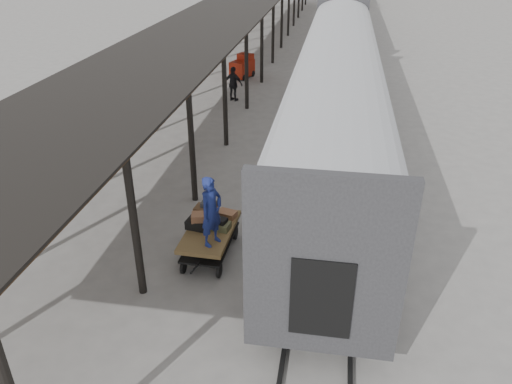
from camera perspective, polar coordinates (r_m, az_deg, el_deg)
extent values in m
plane|color=slate|center=(14.59, -4.98, -6.90)|extent=(160.00, 160.00, 0.00)
cube|color=silver|center=(20.38, 9.22, 11.32)|extent=(3.00, 24.00, 2.90)
cube|color=#28282B|center=(9.56, 7.70, -9.07)|extent=(3.04, 0.22, 3.50)
cube|color=black|center=(20.20, 4.98, 14.07)|extent=(0.04, 22.08, 0.65)
cube|color=black|center=(20.92, 8.87, 6.86)|extent=(2.55, 23.04, 0.50)
cube|color=silver|center=(45.92, 9.95, 20.44)|extent=(3.00, 24.00, 2.90)
cube|color=#28282B|center=(34.14, 9.74, 17.96)|extent=(3.04, 0.22, 3.50)
cube|color=black|center=(46.16, 9.77, 18.35)|extent=(2.55, 23.04, 0.50)
cube|color=black|center=(12.72, 2.63, -1.06)|extent=(0.50, 1.70, 2.00)
imported|color=silver|center=(12.79, 2.62, -1.60)|extent=(0.72, 0.89, 1.72)
cube|color=brown|center=(13.02, 0.73, -4.13)|extent=(0.57, 0.25, 0.42)
cylinder|color=black|center=(37.13, -4.44, 18.10)|extent=(0.20, 0.20, 4.00)
cylinder|color=black|center=(36.40, 2.18, 17.96)|extent=(0.20, 0.20, 4.00)
cube|color=black|center=(46.31, 8.75, 17.40)|extent=(0.10, 150.00, 0.12)
cube|color=black|center=(46.31, 10.61, 17.25)|extent=(0.10, 150.00, 0.12)
cube|color=brown|center=(14.07, -5.30, -4.47)|extent=(1.32, 2.44, 0.12)
cube|color=black|center=(14.26, -5.24, -5.66)|extent=(1.22, 2.33, 0.06)
cylinder|color=black|center=(13.80, -8.29, -8.41)|extent=(0.09, 0.40, 0.40)
cylinder|color=black|center=(13.54, -4.24, -8.96)|extent=(0.09, 0.40, 0.40)
cylinder|color=black|center=(15.28, -6.04, -4.29)|extent=(0.09, 0.40, 0.40)
cylinder|color=black|center=(15.05, -2.37, -4.71)|extent=(0.09, 0.40, 0.40)
cube|color=#323235|center=(14.47, -5.66, -2.66)|extent=(0.80, 0.63, 0.24)
cube|color=brown|center=(14.52, -3.32, -2.55)|extent=(0.60, 0.48, 0.19)
cube|color=black|center=(14.08, -6.59, -3.62)|extent=(0.70, 0.55, 0.26)
cube|color=#4E5130|center=(13.98, -4.14, -3.88)|extent=(0.60, 0.47, 0.20)
cube|color=brown|center=(14.31, -5.80, -2.07)|extent=(0.64, 0.50, 0.21)
cube|color=brown|center=(13.95, -6.29, -2.88)|extent=(0.59, 0.48, 0.21)
cube|color=#323235|center=(14.26, -5.41, -1.41)|extent=(0.44, 0.33, 0.15)
cube|color=black|center=(13.93, -4.19, -3.27)|extent=(0.46, 0.39, 0.14)
cube|color=maroon|center=(31.93, -1.60, 13.94)|extent=(1.44, 1.82, 0.95)
cube|color=maroon|center=(32.14, -1.22, 15.21)|extent=(1.06, 0.91, 0.37)
cylinder|color=black|center=(31.77, -2.82, 13.11)|extent=(0.25, 0.40, 0.38)
cylinder|color=black|center=(31.34, -1.47, 12.93)|extent=(0.25, 0.40, 0.38)
cylinder|color=black|center=(32.73, -1.71, 13.58)|extent=(0.25, 0.40, 0.38)
cylinder|color=black|center=(32.31, -0.39, 13.40)|extent=(0.25, 0.40, 0.38)
imported|color=navy|center=(12.94, -5.12, -2.23)|extent=(0.74, 0.85, 1.95)
imported|color=black|center=(27.33, -2.58, 12.23)|extent=(1.16, 0.78, 1.84)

